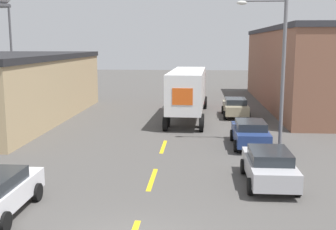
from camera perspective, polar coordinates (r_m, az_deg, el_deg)
The scene contains 7 objects.
road_centerline at distance 18.10m, azimuth -2.15°, elevation -8.69°, with size 0.20×14.42×0.01m.
warehouse_left at distance 33.88m, azimuth -21.31°, elevation 3.55°, with size 9.62×20.05×4.93m.
semi_truck at distance 32.80m, azimuth 2.82°, elevation 3.64°, with size 3.11×12.81×3.73m.
parked_car_right_near at distance 17.77m, azimuth 13.51°, elevation -6.69°, with size 1.98×4.24×1.46m.
parked_car_right_far at distance 33.45m, azimuth 9.11°, elevation 1.10°, with size 1.98×4.24×1.46m.
parked_car_right_mid at distance 23.93m, azimuth 11.07°, elevation -2.38°, with size 1.98×4.24×1.46m.
street_lamp at distance 24.08m, azimuth 14.63°, elevation 7.05°, with size 2.75×0.32×8.12m.
Camera 1 is at (1.92, -10.95, 5.72)m, focal length 45.00 mm.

